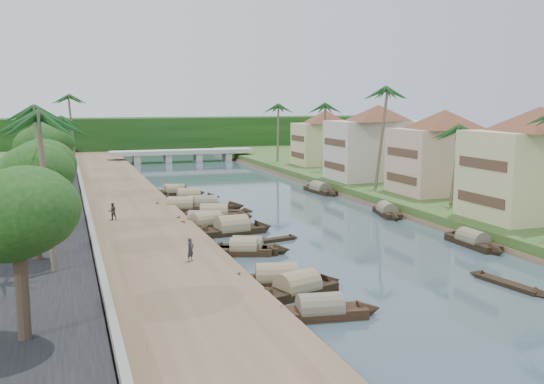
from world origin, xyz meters
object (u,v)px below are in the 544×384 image
object	(u,v)px
sampan_0	(320,311)
person_near	(191,250)
sampan_1	(298,289)
bridge	(183,153)
building_near	(537,162)

from	to	relation	value
sampan_0	person_near	world-z (taller)	person_near
sampan_0	person_near	bearing A→B (deg)	121.78
sampan_1	sampan_0	bearing A→B (deg)	-112.00
bridge	person_near	world-z (taller)	person_near
building_near	sampan_1	size ratio (longest dim) A/B	1.98
sampan_1	building_near	bearing A→B (deg)	3.25
bridge	building_near	xyz separation A→B (m)	(18.99, -74.00, 4.66)
bridge	building_near	world-z (taller)	building_near
building_near	sampan_0	distance (m)	32.31
bridge	sampan_0	xyz separation A→B (m)	(-9.03, -88.93, -1.31)
bridge	person_near	xyz separation A→B (m)	(-13.97, -77.66, -0.10)
bridge	person_near	size ratio (longest dim) A/B	17.00
bridge	building_near	bearing A→B (deg)	-75.61
building_near	person_near	xyz separation A→B (m)	(-32.97, -3.66, -4.76)
sampan_0	building_near	bearing A→B (deg)	36.12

